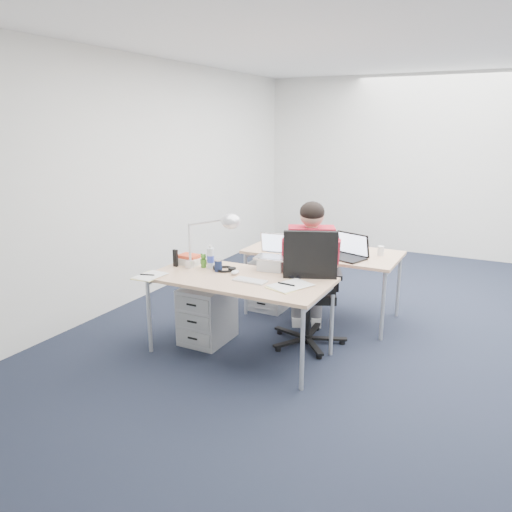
{
  "coord_description": "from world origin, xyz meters",
  "views": [
    {
      "loc": [
        0.89,
        -4.74,
        2.04
      ],
      "look_at": [
        -1.18,
        -0.75,
        0.85
      ],
      "focal_mm": 35.0,
      "sensor_mm": 36.0,
      "label": 1
    }
  ],
  "objects_px": {
    "water_bottle": "(211,256)",
    "desk_near": "(240,282)",
    "drawer_pedestal_near": "(208,313)",
    "dark_laptop": "(346,246)",
    "drawer_pedestal_far": "(271,284)",
    "bear_figurine": "(204,260)",
    "computer_mouse": "(235,272)",
    "headphones": "(224,268)",
    "can_koozie": "(218,265)",
    "wireless_keyboard": "(250,280)",
    "cordless_phone": "(175,258)",
    "seated_person": "(309,270)",
    "office_chair": "(308,312)",
    "desk_lamp": "(205,240)",
    "desk_far": "(323,255)",
    "sunglasses": "(295,278)",
    "far_cup": "(381,251)",
    "silver_laptop": "(272,253)",
    "book_stack": "(189,259)"
  },
  "relations": [
    {
      "from": "computer_mouse",
      "to": "bear_figurine",
      "type": "relative_size",
      "value": 0.78
    },
    {
      "from": "seated_person",
      "to": "water_bottle",
      "type": "distance_m",
      "value": 0.95
    },
    {
      "from": "water_bottle",
      "to": "desk_near",
      "type": "bearing_deg",
      "value": -20.15
    },
    {
      "from": "desk_far",
      "to": "computer_mouse",
      "type": "bearing_deg",
      "value": -109.1
    },
    {
      "from": "desk_near",
      "to": "drawer_pedestal_far",
      "type": "distance_m",
      "value": 1.32
    },
    {
      "from": "drawer_pedestal_far",
      "to": "silver_laptop",
      "type": "bearing_deg",
      "value": -64.39
    },
    {
      "from": "cordless_phone",
      "to": "sunglasses",
      "type": "height_order",
      "value": "cordless_phone"
    },
    {
      "from": "office_chair",
      "to": "computer_mouse",
      "type": "distance_m",
      "value": 0.8
    },
    {
      "from": "drawer_pedestal_near",
      "to": "cordless_phone",
      "type": "height_order",
      "value": "cordless_phone"
    },
    {
      "from": "can_koozie",
      "to": "dark_laptop",
      "type": "relative_size",
      "value": 0.32
    },
    {
      "from": "cordless_phone",
      "to": "desk_lamp",
      "type": "bearing_deg",
      "value": 8.24
    },
    {
      "from": "computer_mouse",
      "to": "headphones",
      "type": "distance_m",
      "value": 0.16
    },
    {
      "from": "wireless_keyboard",
      "to": "dark_laptop",
      "type": "relative_size",
      "value": 0.81
    },
    {
      "from": "sunglasses",
      "to": "drawer_pedestal_far",
      "type": "bearing_deg",
      "value": 103.93
    },
    {
      "from": "cordless_phone",
      "to": "desk_near",
      "type": "bearing_deg",
      "value": -0.97
    },
    {
      "from": "desk_far",
      "to": "can_koozie",
      "type": "bearing_deg",
      "value": -117.02
    },
    {
      "from": "can_koozie",
      "to": "dark_laptop",
      "type": "bearing_deg",
      "value": 46.85
    },
    {
      "from": "cordless_phone",
      "to": "desk_lamp",
      "type": "xyz_separation_m",
      "value": [
        0.32,
        0.04,
        0.21
      ]
    },
    {
      "from": "far_cup",
      "to": "sunglasses",
      "type": "bearing_deg",
      "value": -111.5
    },
    {
      "from": "drawer_pedestal_near",
      "to": "desk_near",
      "type": "bearing_deg",
      "value": -14.54
    },
    {
      "from": "drawer_pedestal_far",
      "to": "office_chair",
      "type": "bearing_deg",
      "value": -45.82
    },
    {
      "from": "desk_near",
      "to": "office_chair",
      "type": "xyz_separation_m",
      "value": [
        0.48,
        0.46,
        -0.36
      ]
    },
    {
      "from": "wireless_keyboard",
      "to": "office_chair",
      "type": "bearing_deg",
      "value": 58.58
    },
    {
      "from": "wireless_keyboard",
      "to": "cordless_phone",
      "type": "relative_size",
      "value": 1.8
    },
    {
      "from": "water_bottle",
      "to": "drawer_pedestal_far",
      "type": "bearing_deg",
      "value": 83.72
    },
    {
      "from": "water_bottle",
      "to": "dark_laptop",
      "type": "relative_size",
      "value": 0.6
    },
    {
      "from": "silver_laptop",
      "to": "sunglasses",
      "type": "xyz_separation_m",
      "value": [
        0.31,
        -0.19,
        -0.15
      ]
    },
    {
      "from": "drawer_pedestal_near",
      "to": "drawer_pedestal_far",
      "type": "distance_m",
      "value": 1.13
    },
    {
      "from": "desk_far",
      "to": "drawer_pedestal_near",
      "type": "height_order",
      "value": "desk_far"
    },
    {
      "from": "desk_near",
      "to": "computer_mouse",
      "type": "xyz_separation_m",
      "value": [
        -0.08,
        0.06,
        0.07
      ]
    },
    {
      "from": "seated_person",
      "to": "desk_lamp",
      "type": "bearing_deg",
      "value": -169.54
    },
    {
      "from": "desk_far",
      "to": "bear_figurine",
      "type": "relative_size",
      "value": 11.82
    },
    {
      "from": "desk_near",
      "to": "desk_far",
      "type": "xyz_separation_m",
      "value": [
        0.33,
        1.24,
        0.0
      ]
    },
    {
      "from": "silver_laptop",
      "to": "book_stack",
      "type": "xyz_separation_m",
      "value": [
        -0.79,
        -0.2,
        -0.11
      ]
    },
    {
      "from": "cordless_phone",
      "to": "far_cup",
      "type": "relative_size",
      "value": 1.68
    },
    {
      "from": "dark_laptop",
      "to": "far_cup",
      "type": "height_order",
      "value": "dark_laptop"
    },
    {
      "from": "drawer_pedestal_near",
      "to": "water_bottle",
      "type": "distance_m",
      "value": 0.57
    },
    {
      "from": "seated_person",
      "to": "far_cup",
      "type": "distance_m",
      "value": 0.87
    },
    {
      "from": "headphones",
      "to": "dark_laptop",
      "type": "distance_m",
      "value": 1.26
    },
    {
      "from": "desk_lamp",
      "to": "silver_laptop",
      "type": "bearing_deg",
      "value": 51.38
    },
    {
      "from": "desk_near",
      "to": "far_cup",
      "type": "relative_size",
      "value": 16.48
    },
    {
      "from": "seated_person",
      "to": "computer_mouse",
      "type": "bearing_deg",
      "value": -155.17
    },
    {
      "from": "headphones",
      "to": "office_chair",
      "type": "bearing_deg",
      "value": 20.21
    },
    {
      "from": "drawer_pedestal_far",
      "to": "bear_figurine",
      "type": "height_order",
      "value": "bear_figurine"
    },
    {
      "from": "drawer_pedestal_near",
      "to": "dark_laptop",
      "type": "bearing_deg",
      "value": 41.27
    },
    {
      "from": "seated_person",
      "to": "dark_laptop",
      "type": "bearing_deg",
      "value": 36.55
    },
    {
      "from": "can_koozie",
      "to": "silver_laptop",
      "type": "bearing_deg",
      "value": 33.77
    },
    {
      "from": "drawer_pedestal_near",
      "to": "sunglasses",
      "type": "height_order",
      "value": "sunglasses"
    },
    {
      "from": "office_chair",
      "to": "computer_mouse",
      "type": "bearing_deg",
      "value": -167.22
    },
    {
      "from": "drawer_pedestal_far",
      "to": "water_bottle",
      "type": "relative_size",
      "value": 2.51
    }
  ]
}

